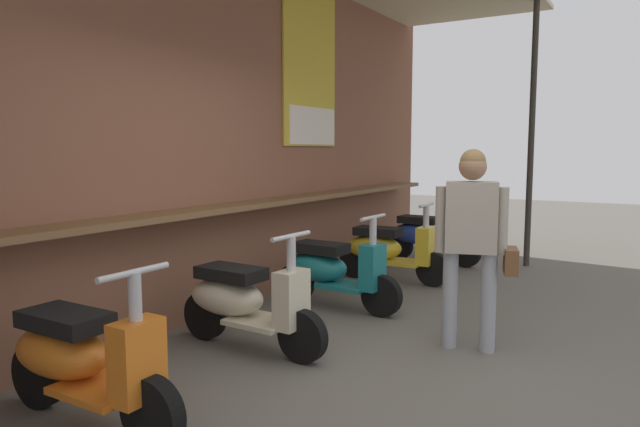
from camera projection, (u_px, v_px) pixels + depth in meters
ground_plane at (361, 377)px, 4.01m from camera, size 30.91×30.91×0.00m
market_stall_facade at (162, 93)px, 4.74m from camera, size 11.04×2.43×3.74m
scooter_orange at (80, 359)px, 3.29m from camera, size 0.46×1.40×0.97m
scooter_cream at (243, 301)px, 4.56m from camera, size 0.46×1.40×0.97m
scooter_teal at (330, 270)px, 5.74m from camera, size 0.46×1.40×0.97m
scooter_yellow at (387, 249)px, 6.90m from camera, size 0.47×1.40×0.97m
scooter_blue at (426, 235)px, 8.03m from camera, size 0.46×1.40×0.97m
shopper_with_handbag at (473, 231)px, 4.46m from camera, size 0.40×0.64×1.59m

